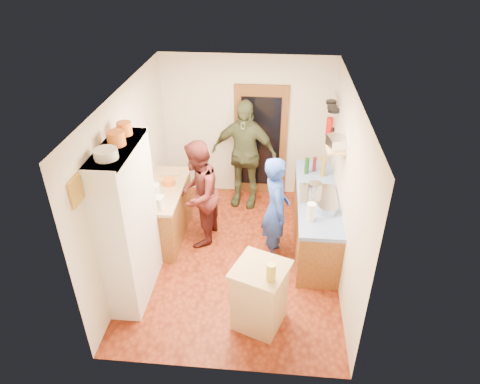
# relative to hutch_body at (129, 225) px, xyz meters

# --- Properties ---
(floor) EXTENTS (3.00, 4.00, 0.02)m
(floor) POSITION_rel_hutch_body_xyz_m (1.30, 0.80, -1.11)
(floor) COLOR maroon
(floor) RESTS_ON ground
(ceiling) EXTENTS (3.00, 4.00, 0.02)m
(ceiling) POSITION_rel_hutch_body_xyz_m (1.30, 0.80, 1.51)
(ceiling) COLOR silver
(ceiling) RESTS_ON ground
(wall_back) EXTENTS (3.00, 0.02, 2.60)m
(wall_back) POSITION_rel_hutch_body_xyz_m (1.30, 2.81, 0.20)
(wall_back) COLOR beige
(wall_back) RESTS_ON ground
(wall_front) EXTENTS (3.00, 0.02, 2.60)m
(wall_front) POSITION_rel_hutch_body_xyz_m (1.30, -1.21, 0.20)
(wall_front) COLOR beige
(wall_front) RESTS_ON ground
(wall_left) EXTENTS (0.02, 4.00, 2.60)m
(wall_left) POSITION_rel_hutch_body_xyz_m (-0.21, 0.80, 0.20)
(wall_left) COLOR beige
(wall_left) RESTS_ON ground
(wall_right) EXTENTS (0.02, 4.00, 2.60)m
(wall_right) POSITION_rel_hutch_body_xyz_m (2.81, 0.80, 0.20)
(wall_right) COLOR beige
(wall_right) RESTS_ON ground
(door_frame) EXTENTS (0.95, 0.06, 2.10)m
(door_frame) POSITION_rel_hutch_body_xyz_m (1.55, 2.77, -0.05)
(door_frame) COLOR brown
(door_frame) RESTS_ON ground
(door_glass) EXTENTS (0.70, 0.02, 1.70)m
(door_glass) POSITION_rel_hutch_body_xyz_m (1.55, 2.74, -0.05)
(door_glass) COLOR black
(door_glass) RESTS_ON door_frame
(hutch_body) EXTENTS (0.40, 1.20, 2.20)m
(hutch_body) POSITION_rel_hutch_body_xyz_m (0.00, 0.00, 0.00)
(hutch_body) COLOR white
(hutch_body) RESTS_ON ground
(hutch_top_shelf) EXTENTS (0.40, 1.14, 0.04)m
(hutch_top_shelf) POSITION_rel_hutch_body_xyz_m (0.00, 0.00, 1.08)
(hutch_top_shelf) COLOR white
(hutch_top_shelf) RESTS_ON hutch_body
(plate_stack) EXTENTS (0.26, 0.26, 0.11)m
(plate_stack) POSITION_rel_hutch_body_xyz_m (0.00, -0.30, 1.15)
(plate_stack) COLOR white
(plate_stack) RESTS_ON hutch_top_shelf
(orange_pot_a) EXTENTS (0.21, 0.21, 0.17)m
(orange_pot_a) POSITION_rel_hutch_body_xyz_m (0.00, 0.05, 1.18)
(orange_pot_a) COLOR orange
(orange_pot_a) RESTS_ON hutch_top_shelf
(orange_pot_b) EXTENTS (0.18, 0.18, 0.16)m
(orange_pot_b) POSITION_rel_hutch_body_xyz_m (0.00, 0.34, 1.18)
(orange_pot_b) COLOR orange
(orange_pot_b) RESTS_ON hutch_top_shelf
(left_counter_base) EXTENTS (0.60, 1.40, 0.85)m
(left_counter_base) POSITION_rel_hutch_body_xyz_m (0.10, 1.25, -0.68)
(left_counter_base) COLOR #926124
(left_counter_base) RESTS_ON ground
(left_counter_top) EXTENTS (0.64, 1.44, 0.05)m
(left_counter_top) POSITION_rel_hutch_body_xyz_m (0.10, 1.25, -0.23)
(left_counter_top) COLOR tan
(left_counter_top) RESTS_ON left_counter_base
(toaster) EXTENTS (0.26, 0.20, 0.18)m
(toaster) POSITION_rel_hutch_body_xyz_m (0.15, 0.72, -0.11)
(toaster) COLOR white
(toaster) RESTS_ON left_counter_top
(kettle) EXTENTS (0.21, 0.21, 0.19)m
(kettle) POSITION_rel_hutch_body_xyz_m (0.05, 1.03, -0.11)
(kettle) COLOR white
(kettle) RESTS_ON left_counter_top
(orange_bowl) EXTENTS (0.22, 0.22, 0.09)m
(orange_bowl) POSITION_rel_hutch_body_xyz_m (0.18, 1.38, -0.15)
(orange_bowl) COLOR orange
(orange_bowl) RESTS_ON left_counter_top
(chopping_board) EXTENTS (0.33, 0.26, 0.02)m
(chopping_board) POSITION_rel_hutch_body_xyz_m (0.12, 1.73, -0.19)
(chopping_board) COLOR tan
(chopping_board) RESTS_ON left_counter_top
(right_counter_base) EXTENTS (0.60, 2.20, 0.84)m
(right_counter_base) POSITION_rel_hutch_body_xyz_m (2.50, 1.30, -0.68)
(right_counter_base) COLOR #926124
(right_counter_base) RESTS_ON ground
(right_counter_top) EXTENTS (0.62, 2.22, 0.06)m
(right_counter_top) POSITION_rel_hutch_body_xyz_m (2.50, 1.30, -0.23)
(right_counter_top) COLOR #0336A7
(right_counter_top) RESTS_ON right_counter_base
(hob) EXTENTS (0.55, 0.58, 0.04)m
(hob) POSITION_rel_hutch_body_xyz_m (2.50, 1.26, -0.18)
(hob) COLOR silver
(hob) RESTS_ON right_counter_top
(pot_on_hob) EXTENTS (0.21, 0.21, 0.14)m
(pot_on_hob) POSITION_rel_hutch_body_xyz_m (2.45, 1.32, -0.09)
(pot_on_hob) COLOR silver
(pot_on_hob) RESTS_ON hob
(bottle_a) EXTENTS (0.08, 0.08, 0.28)m
(bottle_a) POSITION_rel_hutch_body_xyz_m (2.35, 1.93, -0.06)
(bottle_a) COLOR #143F14
(bottle_a) RESTS_ON right_counter_top
(bottle_b) EXTENTS (0.06, 0.06, 0.25)m
(bottle_b) POSITION_rel_hutch_body_xyz_m (2.48, 2.03, -0.07)
(bottle_b) COLOR #591419
(bottle_b) RESTS_ON right_counter_top
(bottle_c) EXTENTS (0.09, 0.09, 0.33)m
(bottle_c) POSITION_rel_hutch_body_xyz_m (2.61, 1.88, -0.03)
(bottle_c) COLOR olive
(bottle_c) RESTS_ON right_counter_top
(paper_towel) EXTENTS (0.14, 0.14, 0.26)m
(paper_towel) POSITION_rel_hutch_body_xyz_m (2.35, 0.60, -0.07)
(paper_towel) COLOR white
(paper_towel) RESTS_ON right_counter_top
(mixing_bowl) EXTENTS (0.29, 0.29, 0.11)m
(mixing_bowl) POSITION_rel_hutch_body_xyz_m (2.60, 0.83, -0.15)
(mixing_bowl) COLOR silver
(mixing_bowl) RESTS_ON right_counter_top
(island_base) EXTENTS (0.71, 0.71, 0.86)m
(island_base) POSITION_rel_hutch_body_xyz_m (1.72, -0.46, -0.67)
(island_base) COLOR tan
(island_base) RESTS_ON ground
(island_top) EXTENTS (0.80, 0.80, 0.05)m
(island_top) POSITION_rel_hutch_body_xyz_m (1.72, -0.46, -0.22)
(island_top) COLOR tan
(island_top) RESTS_ON island_base
(cutting_board) EXTENTS (0.43, 0.39, 0.02)m
(cutting_board) POSITION_rel_hutch_body_xyz_m (1.69, -0.39, -0.21)
(cutting_board) COLOR white
(cutting_board) RESTS_ON island_top
(oil_jar) EXTENTS (0.14, 0.14, 0.22)m
(oil_jar) POSITION_rel_hutch_body_xyz_m (1.84, -0.64, -0.08)
(oil_jar) COLOR #AD9E2D
(oil_jar) RESTS_ON island_top
(pan_rail) EXTENTS (0.02, 0.65, 0.02)m
(pan_rail) POSITION_rel_hutch_body_xyz_m (2.76, 2.33, 0.95)
(pan_rail) COLOR silver
(pan_rail) RESTS_ON wall_right
(pan_hang_a) EXTENTS (0.18, 0.18, 0.05)m
(pan_hang_a) POSITION_rel_hutch_body_xyz_m (2.70, 2.15, 0.82)
(pan_hang_a) COLOR black
(pan_hang_a) RESTS_ON pan_rail
(pan_hang_b) EXTENTS (0.16, 0.16, 0.05)m
(pan_hang_b) POSITION_rel_hutch_body_xyz_m (2.70, 2.35, 0.80)
(pan_hang_b) COLOR black
(pan_hang_b) RESTS_ON pan_rail
(pan_hang_c) EXTENTS (0.17, 0.17, 0.05)m
(pan_hang_c) POSITION_rel_hutch_body_xyz_m (2.70, 2.55, 0.81)
(pan_hang_c) COLOR black
(pan_hang_c) RESTS_ON pan_rail
(wall_shelf) EXTENTS (0.26, 0.42, 0.03)m
(wall_shelf) POSITION_rel_hutch_body_xyz_m (2.67, 1.25, 0.60)
(wall_shelf) COLOR tan
(wall_shelf) RESTS_ON wall_right
(radio) EXTENTS (0.28, 0.34, 0.15)m
(radio) POSITION_rel_hutch_body_xyz_m (2.67, 1.25, 0.69)
(radio) COLOR silver
(radio) RESTS_ON wall_shelf
(ext_bracket) EXTENTS (0.06, 0.10, 0.04)m
(ext_bracket) POSITION_rel_hutch_body_xyz_m (2.77, 2.50, 0.35)
(ext_bracket) COLOR black
(ext_bracket) RESTS_ON wall_right
(fire_extinguisher) EXTENTS (0.11, 0.11, 0.32)m
(fire_extinguisher) POSITION_rel_hutch_body_xyz_m (2.71, 2.50, 0.40)
(fire_extinguisher) COLOR red
(fire_extinguisher) RESTS_ON wall_right
(picture_frame) EXTENTS (0.03, 0.25, 0.30)m
(picture_frame) POSITION_rel_hutch_body_xyz_m (-0.18, -0.75, 0.95)
(picture_frame) COLOR gold
(picture_frame) RESTS_ON wall_left
(person_hob) EXTENTS (0.51, 0.67, 1.67)m
(person_hob) POSITION_rel_hutch_body_xyz_m (1.91, 0.90, -0.26)
(person_hob) COLOR #2141A8
(person_hob) RESTS_ON ground
(person_left) EXTENTS (0.74, 0.91, 1.74)m
(person_left) POSITION_rel_hutch_body_xyz_m (0.71, 1.21, -0.23)
(person_left) COLOR #4B1B19
(person_left) RESTS_ON ground
(person_back) EXTENTS (1.22, 0.67, 1.97)m
(person_back) POSITION_rel_hutch_body_xyz_m (1.30, 2.36, -0.11)
(person_back) COLOR #3B4026
(person_back) RESTS_ON ground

